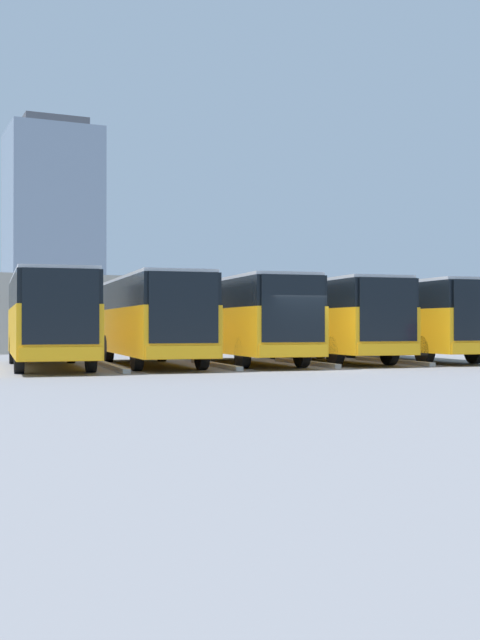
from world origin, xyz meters
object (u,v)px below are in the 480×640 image
object	(u,v)px
bus_1	(327,317)
bus_4	(48,316)
bus_2	(244,317)
bus_3	(151,317)
bus_0	(408,318)

from	to	relation	value
bus_1	bus_4	world-z (taller)	same
bus_1	bus_2	size ratio (longest dim) A/B	1.00
bus_2	bus_4	xyz separation A→B (m)	(7.59, -0.12, 0.00)
bus_3	bus_4	world-z (taller)	same
bus_0	bus_4	distance (m)	15.18
bus_0	bus_4	bearing A→B (deg)	5.29
bus_2	bus_3	size ratio (longest dim) A/B	1.00
bus_0	bus_4	xyz separation A→B (m)	(15.18, -0.32, 0.00)
bus_0	bus_2	bearing A→B (deg)	5.02
bus_0	bus_1	distance (m)	3.81
bus_3	bus_4	xyz separation A→B (m)	(3.79, -0.04, 0.00)
bus_2	bus_3	xyz separation A→B (m)	(3.79, -0.08, 0.00)
bus_1	bus_2	world-z (taller)	same
bus_1	bus_0	bearing A→B (deg)	-177.92
bus_3	bus_4	bearing A→B (deg)	5.86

